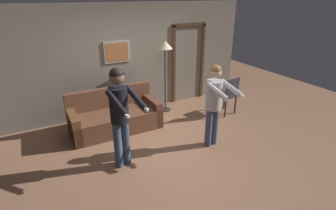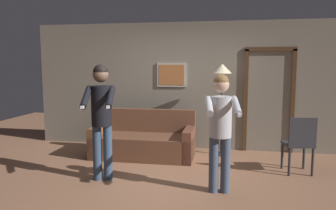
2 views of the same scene
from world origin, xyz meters
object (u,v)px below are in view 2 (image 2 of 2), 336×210
object	(u,v)px
torchiere_lamp	(222,78)
dining_chair_distant	(300,142)
couch	(144,142)
person_standing_right	(221,123)
person_standing_left	(101,111)

from	to	relation	value
torchiere_lamp	dining_chair_distant	distance (m)	1.83
couch	torchiere_lamp	bearing A→B (deg)	15.30
person_standing_right	dining_chair_distant	size ratio (longest dim) A/B	1.74
couch	torchiere_lamp	world-z (taller)	torchiere_lamp
couch	person_standing_right	xyz separation A→B (m)	(1.47, -1.53, 0.70)
dining_chair_distant	couch	bearing A→B (deg)	168.98
person_standing_left	person_standing_right	distance (m)	1.76
person_standing_left	torchiere_lamp	bearing A→B (deg)	45.72
couch	torchiere_lamp	distance (m)	1.92
person_standing_right	dining_chair_distant	bearing A→B (deg)	39.49
person_standing_right	torchiere_lamp	bearing A→B (deg)	91.11
couch	dining_chair_distant	xyz separation A→B (m)	(2.70, -0.53, 0.25)
person_standing_left	dining_chair_distant	distance (m)	3.14
person_standing_right	dining_chair_distant	distance (m)	1.64
couch	dining_chair_distant	bearing A→B (deg)	-11.02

